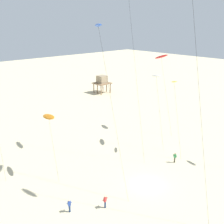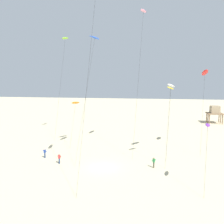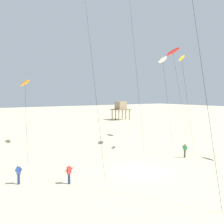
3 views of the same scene
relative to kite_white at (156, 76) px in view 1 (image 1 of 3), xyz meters
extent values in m
plane|color=beige|center=(-10.57, -7.69, -12.40)|extent=(260.00, 260.00, 0.00)
ellipsoid|color=white|center=(0.00, 0.01, 0.06)|extent=(1.97, 2.95, 0.96)
cylinder|color=#262626|center=(-0.34, -1.47, -6.23)|extent=(0.71, 3.00, 12.33)
cylinder|color=#262626|center=(-5.68, -0.69, 0.33)|extent=(1.32, 5.65, 25.46)
ellipsoid|color=blue|center=(-13.26, -1.00, 8.27)|extent=(1.83, 2.52, 0.61)
cylinder|color=#262626|center=(-14.10, -4.64, -2.12)|extent=(1.70, 7.31, 20.56)
ellipsoid|color=red|center=(6.35, 3.97, 2.36)|extent=(1.04, 3.08, 1.37)
cylinder|color=#262626|center=(5.85, 1.78, -5.10)|extent=(1.03, 4.41, 14.60)
ellipsoid|color=yellow|center=(-0.45, -3.89, -0.21)|extent=(1.53, 2.00, 0.65)
cylinder|color=#262626|center=(-0.79, -5.34, -6.34)|extent=(0.70, 2.94, 12.11)
ellipsoid|color=orange|center=(-18.46, 3.68, -3.59)|extent=(1.32, 3.34, 1.06)
cylinder|color=#262626|center=(-18.75, 2.44, -8.05)|extent=(0.60, 2.50, 8.69)
cylinder|color=#262626|center=(-11.17, -14.50, -0.10)|extent=(1.34, 5.74, 24.59)
cylinder|color=#4C4738|center=(-2.81, -6.70, -11.96)|extent=(0.22, 0.22, 0.88)
cube|color=#338C4C|center=(-2.81, -6.70, -11.23)|extent=(0.39, 0.36, 0.58)
sphere|color=#9E7051|center=(-2.81, -6.70, -10.83)|extent=(0.20, 0.20, 0.20)
cylinder|color=#338C4C|center=(-2.63, -6.83, -11.18)|extent=(0.37, 0.46, 0.39)
cylinder|color=#338C4C|center=(-2.99, -6.57, -11.18)|extent=(0.37, 0.46, 0.39)
cylinder|color=navy|center=(-21.39, -5.00, -11.96)|extent=(0.22, 0.22, 0.88)
cube|color=#2D4CA5|center=(-21.39, -5.00, -11.23)|extent=(0.37, 0.25, 0.58)
sphere|color=beige|center=(-21.39, -5.00, -10.83)|extent=(0.20, 0.20, 0.20)
cylinder|color=#2D4CA5|center=(-21.61, -4.96, -11.18)|extent=(0.17, 0.51, 0.39)
cylinder|color=#2D4CA5|center=(-21.17, -5.03, -11.18)|extent=(0.17, 0.51, 0.39)
cylinder|color=navy|center=(-17.85, -7.25, -11.96)|extent=(0.22, 0.22, 0.88)
cube|color=red|center=(-17.85, -7.25, -11.23)|extent=(0.36, 0.24, 0.58)
sphere|color=beige|center=(-17.85, -7.25, -10.83)|extent=(0.20, 0.20, 0.20)
cylinder|color=red|center=(-18.07, -7.28, -11.18)|extent=(0.15, 0.51, 0.39)
cylinder|color=red|center=(-17.64, -7.23, -11.18)|extent=(0.15, 0.51, 0.39)
cylinder|color=#846647|center=(14.70, 31.82, -10.93)|extent=(0.28, 0.28, 2.94)
cylinder|color=#846647|center=(18.45, 31.82, -10.93)|extent=(0.28, 0.28, 2.94)
cylinder|color=#846647|center=(14.70, 35.32, -10.93)|extent=(0.28, 0.28, 2.94)
cylinder|color=#846647|center=(18.45, 35.32, -10.93)|extent=(0.28, 0.28, 2.94)
cylinder|color=#846647|center=(14.70, 33.57, -10.93)|extent=(0.28, 0.28, 2.94)
cylinder|color=#846647|center=(18.45, 33.57, -10.93)|extent=(0.28, 0.28, 2.94)
cube|color=#846647|center=(16.58, 33.57, -9.34)|extent=(4.69, 4.38, 0.24)
cube|color=#9E896B|center=(16.58, 33.57, -8.09)|extent=(2.58, 2.63, 2.25)
camera|label=1|loc=(-34.66, -26.75, 8.68)|focal=41.82mm
camera|label=2|loc=(-3.88, -41.36, 1.12)|focal=37.10mm
camera|label=3|loc=(-26.17, -26.32, -4.90)|focal=40.15mm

